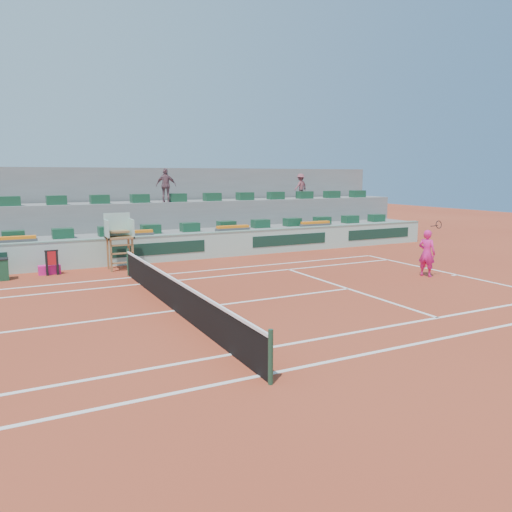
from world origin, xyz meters
name	(u,v)px	position (x,y,z in m)	size (l,w,h in m)	color
ground	(175,311)	(0.00, 0.00, 0.00)	(90.00, 90.00, 0.00)	#99341D
seating_tier_lower	(106,246)	(0.00, 10.70, 0.60)	(36.00, 4.00, 1.20)	gray
seating_tier_upper	(99,229)	(0.00, 12.30, 1.30)	(36.00, 2.40, 2.60)	gray
stadium_back_wall	(93,209)	(0.00, 13.90, 2.20)	(36.00, 0.40, 4.40)	gray
player_bag	(49,270)	(-2.81, 7.69, 0.19)	(0.85, 0.38, 0.38)	#EE1F8A
spectator_mid	(166,185)	(3.33, 11.44, 3.47)	(1.02, 0.43, 1.74)	#78505A
spectator_right	(301,186)	(11.85, 11.92, 3.34)	(0.96, 0.55, 1.48)	#89444D
court_lines	(175,311)	(0.00, 0.00, 0.01)	(23.89, 11.09, 0.01)	white
tennis_net	(174,294)	(0.00, 0.00, 0.53)	(0.10, 11.97, 1.10)	black
advertising_hoarding	(115,251)	(0.02, 8.50, 0.63)	(36.00, 0.34, 1.26)	#A5CFBE
umpire_chair	(119,234)	(0.00, 7.50, 1.54)	(1.10, 0.90, 2.40)	olive
seat_row_lower	(108,231)	(0.00, 9.80, 1.42)	(32.90, 0.60, 0.44)	#17472C
seat_row_upper	(100,199)	(0.00, 11.70, 2.82)	(32.90, 0.60, 0.44)	#17472C
flower_planters	(77,237)	(-1.50, 9.00, 1.33)	(26.80, 0.36, 0.28)	#4F4F4F
towel_rack	(52,261)	(-2.72, 7.40, 0.60)	(0.52, 0.09, 1.03)	black
tennis_player	(427,253)	(10.54, 0.39, 0.94)	(0.65, 0.96, 2.28)	#EE1F8A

